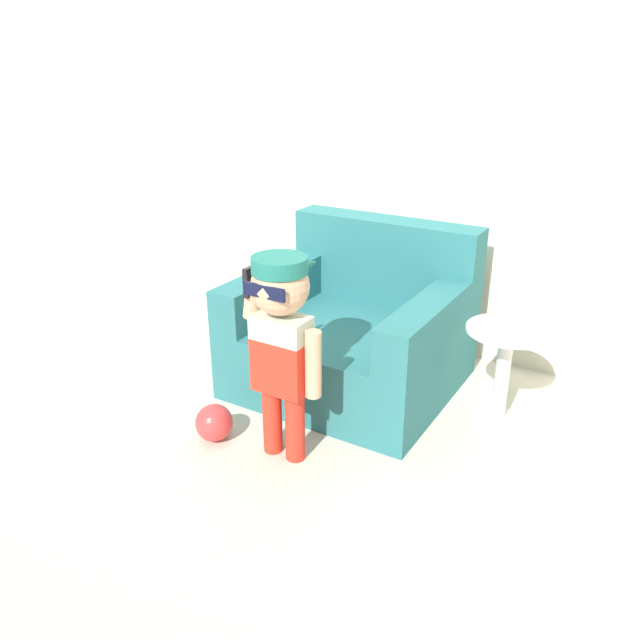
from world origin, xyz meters
TOP-DOWN VIEW (x-y plane):
  - ground_plane at (0.00, 0.00)m, footprint 10.00×10.00m
  - wall_back at (0.00, 0.80)m, footprint 10.00×0.05m
  - armchair at (0.18, 0.12)m, footprint 1.12×1.05m
  - person_child at (0.24, -0.70)m, footprint 0.39×0.30m
  - side_table at (1.02, 0.09)m, footprint 0.40×0.40m
  - toy_ball at (-0.12, -0.77)m, footprint 0.18×0.18m

SIDE VIEW (x-z plane):
  - ground_plane at x=0.00m, z-range 0.00..0.00m
  - toy_ball at x=-0.12m, z-range 0.00..0.18m
  - armchair at x=0.18m, z-range -0.13..0.74m
  - side_table at x=1.02m, z-range 0.05..0.58m
  - person_child at x=0.24m, z-range 0.16..1.13m
  - wall_back at x=0.00m, z-range 0.00..2.60m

